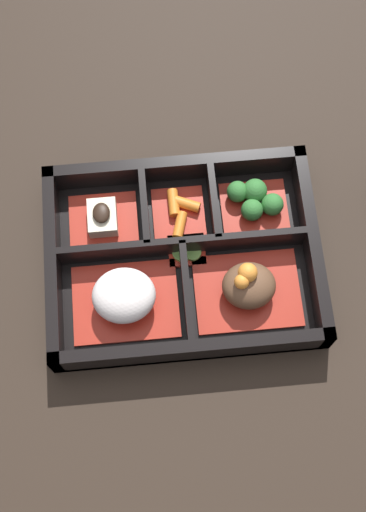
% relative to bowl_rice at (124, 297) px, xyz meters
% --- Properties ---
extents(ground_plane, '(3.00, 3.00, 0.00)m').
position_rel_bowl_rice_xyz_m(ground_plane, '(-0.07, -0.05, -0.03)').
color(ground_plane, black).
extents(bento_base, '(0.32, 0.24, 0.01)m').
position_rel_bowl_rice_xyz_m(bento_base, '(-0.07, -0.05, -0.03)').
color(bento_base, black).
rests_on(bento_base, ground_plane).
extents(bento_rim, '(0.32, 0.24, 0.05)m').
position_rel_bowl_rice_xyz_m(bento_rim, '(-0.07, -0.05, -0.01)').
color(bento_rim, black).
rests_on(bento_rim, ground_plane).
extents(bowl_stew, '(0.12, 0.10, 0.06)m').
position_rel_bowl_rice_xyz_m(bowl_stew, '(-0.14, -0.00, -0.00)').
color(bowl_stew, maroon).
rests_on(bowl_stew, bento_base).
extents(bowl_rice, '(0.12, 0.10, 0.05)m').
position_rel_bowl_rice_xyz_m(bowl_rice, '(0.00, 0.00, 0.00)').
color(bowl_rice, maroon).
rests_on(bowl_rice, bento_base).
extents(bowl_greens, '(0.08, 0.07, 0.03)m').
position_rel_bowl_rice_xyz_m(bowl_greens, '(-0.17, -0.11, -0.01)').
color(bowl_greens, maroon).
rests_on(bowl_greens, bento_base).
extents(bowl_carrots, '(0.06, 0.07, 0.02)m').
position_rel_bowl_rice_xyz_m(bowl_carrots, '(-0.07, -0.11, -0.02)').
color(bowl_carrots, maroon).
rests_on(bowl_carrots, bento_base).
extents(bowl_tofu, '(0.08, 0.07, 0.03)m').
position_rel_bowl_rice_xyz_m(bowl_tofu, '(0.02, -0.10, -0.01)').
color(bowl_tofu, maroon).
rests_on(bowl_tofu, bento_base).
extents(bowl_pickles, '(0.04, 0.04, 0.01)m').
position_rel_bowl_rice_xyz_m(bowl_pickles, '(-0.08, -0.06, -0.02)').
color(bowl_pickles, maroon).
rests_on(bowl_pickles, bento_base).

